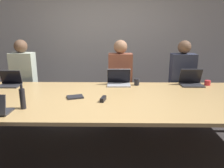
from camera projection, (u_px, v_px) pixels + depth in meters
ground_plane at (103, 151)px, 3.02m from camera, size 24.00×24.00×0.00m
curtain_wall at (108, 39)px, 4.68m from camera, size 12.00×0.06×2.80m
conference_table at (103, 100)px, 2.84m from camera, size 4.69×1.57×0.78m
laptop_far_right at (191, 81)px, 3.39m from camera, size 0.34×0.26×0.26m
person_far_right at (181, 84)px, 3.75m from camera, size 0.40×0.24×1.45m
cup_far_right at (207, 83)px, 3.40m from camera, size 0.09×0.09×0.08m
laptop_far_left at (10, 81)px, 3.35m from camera, size 0.32×0.24×0.24m
person_far_left at (24, 82)px, 3.89m from camera, size 0.40×0.24×1.45m
laptop_far_center at (119, 80)px, 3.40m from camera, size 0.36×0.26×0.25m
person_far_center at (120, 84)px, 3.77m from camera, size 0.40×0.24×1.45m
cup_far_center at (137, 82)px, 3.39m from camera, size 0.08×0.08×0.10m
bottle_near_left at (23, 98)px, 2.40m from camera, size 0.06×0.06×0.28m
stapler at (103, 99)px, 2.68m from camera, size 0.07×0.16×0.05m
notebook at (75, 97)px, 2.80m from camera, size 0.24×0.20×0.02m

